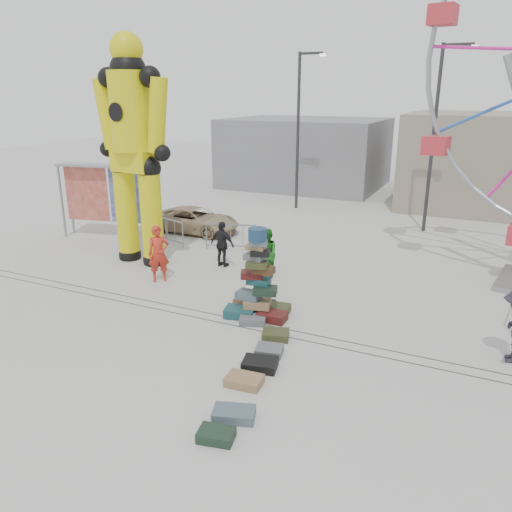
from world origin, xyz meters
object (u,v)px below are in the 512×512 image
at_px(parked_suv, 195,220).
at_px(suitcase_tower, 257,292).
at_px(steamer_trunk, 257,292).
at_px(pedestrian_red, 159,254).
at_px(barricade_dummy_b, 167,230).
at_px(crash_test_dummy, 134,144).
at_px(pedestrian_green, 267,254).
at_px(barricade_dummy_a, 143,226).
at_px(lamp_post_left, 300,124).
at_px(banner_scaffold, 108,184).
at_px(pedestrian_black, 222,244).
at_px(barricade_dummy_c, 231,237).
at_px(lamp_post_right, 436,131).

bearing_deg(parked_suv, suitcase_tower, -136.90).
height_order(steamer_trunk, pedestrian_red, pedestrian_red).
bearing_deg(pedestrian_red, barricade_dummy_b, 80.04).
relative_size(suitcase_tower, crash_test_dummy, 0.31).
xyz_separation_m(pedestrian_green, parked_suv, (-5.30, 3.99, -0.29)).
bearing_deg(barricade_dummy_a, lamp_post_left, 47.18).
relative_size(crash_test_dummy, parked_suv, 2.04).
xyz_separation_m(lamp_post_left, banner_scaffold, (-5.25, -8.98, -2.10)).
xyz_separation_m(suitcase_tower, pedestrian_red, (-4.14, 1.11, 0.23)).
relative_size(suitcase_tower, banner_scaffold, 0.58).
bearing_deg(pedestrian_black, steamer_trunk, 145.14).
bearing_deg(barricade_dummy_b, steamer_trunk, -15.35).
xyz_separation_m(barricade_dummy_c, pedestrian_red, (-0.55, -4.07, 0.41)).
height_order(suitcase_tower, barricade_dummy_c, suitcase_tower).
height_order(pedestrian_black, parked_suv, pedestrian_black).
xyz_separation_m(lamp_post_left, parked_suv, (-2.45, -6.64, -3.92)).
distance_m(barricade_dummy_a, parked_suv, 2.34).
bearing_deg(barricade_dummy_b, pedestrian_black, -7.70).
bearing_deg(barricade_dummy_a, lamp_post_right, 12.82).
height_order(banner_scaffold, steamer_trunk, banner_scaffold).
relative_size(suitcase_tower, barricade_dummy_a, 1.29).
distance_m(lamp_post_right, barricade_dummy_b, 12.31).
distance_m(barricade_dummy_b, barricade_dummy_c, 2.89).
height_order(lamp_post_left, barricade_dummy_c, lamp_post_left).
xyz_separation_m(suitcase_tower, pedestrian_black, (-2.93, 3.30, 0.11)).
xyz_separation_m(lamp_post_left, pedestrian_black, (0.93, -10.23, -3.64)).
relative_size(lamp_post_right, barricade_dummy_c, 4.00).
bearing_deg(lamp_post_right, crash_test_dummy, -135.26).
distance_m(banner_scaffold, barricade_dummy_c, 5.85).
height_order(crash_test_dummy, steamer_trunk, crash_test_dummy).
bearing_deg(banner_scaffold, barricade_dummy_a, 12.86).
xyz_separation_m(suitcase_tower, pedestrian_green, (-1.01, 2.91, 0.13)).
height_order(crash_test_dummy, barricade_dummy_c, crash_test_dummy).
distance_m(steamer_trunk, pedestrian_green, 1.91).
height_order(lamp_post_right, barricade_dummy_b, lamp_post_right).
bearing_deg(pedestrian_black, barricade_dummy_b, -17.81).
xyz_separation_m(crash_test_dummy, pedestrian_black, (3.03, 0.79, -3.50)).
xyz_separation_m(banner_scaffold, parked_suv, (2.80, 2.34, -1.82)).
distance_m(pedestrian_red, parked_suv, 6.19).
distance_m(lamp_post_left, pedestrian_black, 10.90).
height_order(suitcase_tower, crash_test_dummy, crash_test_dummy).
bearing_deg(banner_scaffold, parked_suv, 28.23).
relative_size(pedestrian_green, pedestrian_black, 1.02).
xyz_separation_m(pedestrian_red, pedestrian_green, (3.13, 1.80, -0.10)).
xyz_separation_m(banner_scaffold, pedestrian_red, (4.97, -3.45, -1.43)).
distance_m(crash_test_dummy, barricade_dummy_b, 4.52).
distance_m(lamp_post_left, pedestrian_green, 11.58).
distance_m(lamp_post_left, barricade_dummy_a, 10.10).
xyz_separation_m(banner_scaffold, pedestrian_green, (8.10, -1.65, -1.53)).
relative_size(suitcase_tower, pedestrian_green, 1.51).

